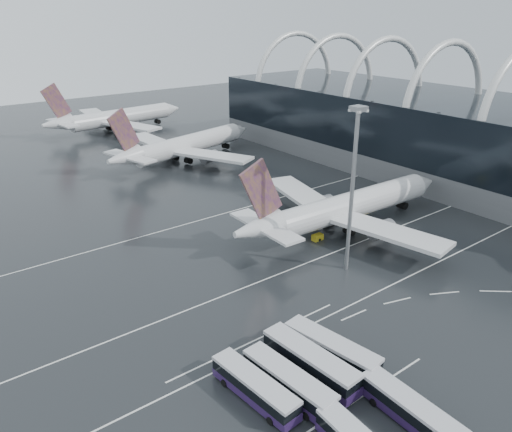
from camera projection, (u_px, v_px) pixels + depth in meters
ground at (373, 284)px, 81.38m from camera, size 420.00×420.00×0.00m
terminal at (476, 139)px, 126.34m from camera, size 42.00×160.00×34.90m
lane_marking_near at (383, 289)px, 79.92m from camera, size 120.00×0.25×0.01m
lane_marking_mid at (321, 257)px, 90.14m from camera, size 120.00×0.25×0.01m
lane_marking_far at (232, 211)px, 110.60m from camera, size 120.00×0.25×0.01m
bus_bay_line_south at (344, 408)px, 56.17m from camera, size 28.00×0.25×0.01m
bus_bay_line_north at (257, 339)px, 67.86m from camera, size 28.00×0.25×0.01m
airliner_main at (344, 208)px, 99.84m from camera, size 54.23×47.63×18.39m
airliner_gate_b at (183, 146)px, 144.32m from camera, size 53.21×47.11×18.63m
airliner_gate_c at (114, 118)px, 179.73m from camera, size 53.96×49.52×19.21m
bus_row_near_a at (255, 387)px, 56.92m from camera, size 3.75×12.59×3.06m
bus_row_near_b at (289, 382)px, 57.65m from camera, size 3.88×13.10×3.18m
bus_row_near_c at (310, 361)px, 60.78m from camera, size 4.07×13.95×3.39m
bus_row_near_d at (331, 349)px, 63.01m from camera, size 4.87×13.58×3.27m
bus_row_far_c at (411, 410)px, 53.65m from camera, size 3.33×12.48×3.05m
floodlight_mast at (354, 171)px, 79.55m from camera, size 2.14×2.14×27.93m
gse_cart_belly_a at (366, 220)px, 104.30m from camera, size 2.23×1.32×1.22m
gse_cart_belly_b at (358, 196)px, 117.30m from camera, size 2.52×1.49×1.38m
gse_cart_belly_c at (318, 237)px, 96.61m from camera, size 2.18×1.29×1.19m
gse_cart_belly_d at (370, 205)px, 112.03m from camera, size 2.48×1.47×1.35m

